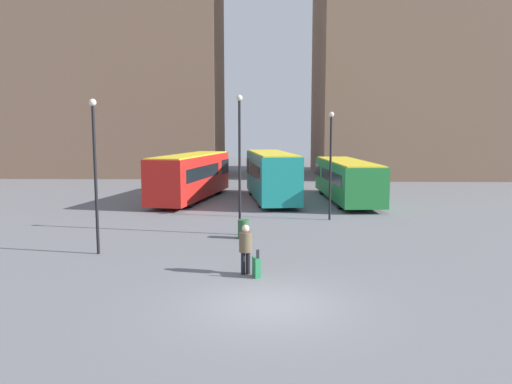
{
  "coord_description": "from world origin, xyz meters",
  "views": [
    {
      "loc": [
        -0.02,
        -13.38,
        4.81
      ],
      "look_at": [
        -0.66,
        13.04,
        1.57
      ],
      "focal_mm": 35.0,
      "sensor_mm": 36.0,
      "label": 1
    }
  ],
  "objects_px": {
    "bus_2": "(346,179)",
    "lamp_post_2": "(331,157)",
    "bus_0": "(192,175)",
    "traveler": "(246,245)",
    "lamp_post_0": "(240,155)",
    "trash_bin": "(244,229)",
    "bus_1": "(271,174)",
    "suitcase": "(257,267)",
    "lamp_post_1": "(95,165)"
  },
  "relations": [
    {
      "from": "traveler",
      "to": "trash_bin",
      "type": "bearing_deg",
      "value": -14.3
    },
    {
      "from": "lamp_post_0",
      "to": "trash_bin",
      "type": "height_order",
      "value": "lamp_post_0"
    },
    {
      "from": "bus_0",
      "to": "traveler",
      "type": "distance_m",
      "value": 18.85
    },
    {
      "from": "suitcase",
      "to": "lamp_post_0",
      "type": "relative_size",
      "value": 0.15
    },
    {
      "from": "bus_2",
      "to": "traveler",
      "type": "distance_m",
      "value": 18.98
    },
    {
      "from": "bus_2",
      "to": "lamp_post_2",
      "type": "bearing_deg",
      "value": 161.7
    },
    {
      "from": "lamp_post_0",
      "to": "lamp_post_1",
      "type": "bearing_deg",
      "value": -144.77
    },
    {
      "from": "traveler",
      "to": "lamp_post_1",
      "type": "height_order",
      "value": "lamp_post_1"
    },
    {
      "from": "bus_2",
      "to": "suitcase",
      "type": "bearing_deg",
      "value": 159.45
    },
    {
      "from": "traveler",
      "to": "lamp_post_2",
      "type": "relative_size",
      "value": 0.29
    },
    {
      "from": "lamp_post_2",
      "to": "trash_bin",
      "type": "height_order",
      "value": "lamp_post_2"
    },
    {
      "from": "traveler",
      "to": "trash_bin",
      "type": "xyz_separation_m",
      "value": [
        -0.34,
        5.65,
        -0.58
      ]
    },
    {
      "from": "trash_bin",
      "to": "suitcase",
      "type": "bearing_deg",
      "value": -83.16
    },
    {
      "from": "bus_2",
      "to": "trash_bin",
      "type": "distance_m",
      "value": 13.95
    },
    {
      "from": "bus_0",
      "to": "lamp_post_1",
      "type": "xyz_separation_m",
      "value": [
        -1.33,
        -15.62,
        1.78
      ]
    },
    {
      "from": "bus_0",
      "to": "lamp_post_0",
      "type": "bearing_deg",
      "value": -151.48
    },
    {
      "from": "lamp_post_0",
      "to": "lamp_post_1",
      "type": "relative_size",
      "value": 1.07
    },
    {
      "from": "bus_0",
      "to": "bus_2",
      "type": "xyz_separation_m",
      "value": [
        10.74,
        -0.32,
        -0.21
      ]
    },
    {
      "from": "bus_2",
      "to": "traveler",
      "type": "height_order",
      "value": "bus_2"
    },
    {
      "from": "lamp_post_0",
      "to": "trash_bin",
      "type": "distance_m",
      "value": 3.41
    },
    {
      "from": "lamp_post_0",
      "to": "trash_bin",
      "type": "xyz_separation_m",
      "value": [
        0.21,
        -0.8,
        -3.31
      ]
    },
    {
      "from": "bus_0",
      "to": "bus_2",
      "type": "distance_m",
      "value": 10.74
    },
    {
      "from": "bus_1",
      "to": "bus_2",
      "type": "relative_size",
      "value": 0.92
    },
    {
      "from": "traveler",
      "to": "lamp_post_1",
      "type": "bearing_deg",
      "value": 48.09
    },
    {
      "from": "bus_0",
      "to": "trash_bin",
      "type": "distance_m",
      "value": 13.38
    },
    {
      "from": "suitcase",
      "to": "traveler",
      "type": "bearing_deg",
      "value": 28.94
    },
    {
      "from": "traveler",
      "to": "lamp_post_0",
      "type": "bearing_deg",
      "value": -12.83
    },
    {
      "from": "bus_2",
      "to": "lamp_post_2",
      "type": "relative_size",
      "value": 1.99
    },
    {
      "from": "bus_1",
      "to": "lamp_post_0",
      "type": "distance_m",
      "value": 11.81
    },
    {
      "from": "suitcase",
      "to": "lamp_post_1",
      "type": "bearing_deg",
      "value": 46.7
    },
    {
      "from": "trash_bin",
      "to": "bus_1",
      "type": "bearing_deg",
      "value": 84.0
    },
    {
      "from": "lamp_post_1",
      "to": "trash_bin",
      "type": "relative_size",
      "value": 7.09
    },
    {
      "from": "lamp_post_0",
      "to": "traveler",
      "type": "bearing_deg",
      "value": -85.05
    },
    {
      "from": "bus_2",
      "to": "lamp_post_0",
      "type": "relative_size",
      "value": 1.81
    },
    {
      "from": "bus_2",
      "to": "lamp_post_1",
      "type": "distance_m",
      "value": 19.59
    },
    {
      "from": "bus_0",
      "to": "bus_1",
      "type": "bearing_deg",
      "value": -83.07
    },
    {
      "from": "bus_1",
      "to": "lamp_post_2",
      "type": "bearing_deg",
      "value": -164.62
    },
    {
      "from": "bus_0",
      "to": "bus_2",
      "type": "bearing_deg",
      "value": -82.03
    },
    {
      "from": "bus_2",
      "to": "lamp_post_2",
      "type": "height_order",
      "value": "lamp_post_2"
    },
    {
      "from": "lamp_post_2",
      "to": "trash_bin",
      "type": "relative_size",
      "value": 6.85
    },
    {
      "from": "lamp_post_0",
      "to": "bus_1",
      "type": "bearing_deg",
      "value": 82.54
    },
    {
      "from": "traveler",
      "to": "suitcase",
      "type": "relative_size",
      "value": 1.76
    },
    {
      "from": "bus_0",
      "to": "lamp_post_0",
      "type": "distance_m",
      "value": 12.65
    },
    {
      "from": "lamp_post_2",
      "to": "traveler",
      "type": "bearing_deg",
      "value": -111.41
    },
    {
      "from": "bus_2",
      "to": "trash_bin",
      "type": "relative_size",
      "value": 13.66
    },
    {
      "from": "bus_1",
      "to": "bus_0",
      "type": "bearing_deg",
      "value": 79.97
    },
    {
      "from": "suitcase",
      "to": "lamp_post_2",
      "type": "xyz_separation_m",
      "value": [
        3.73,
        10.82,
        3.08
      ]
    },
    {
      "from": "lamp_post_0",
      "to": "lamp_post_2",
      "type": "bearing_deg",
      "value": 40.75
    },
    {
      "from": "bus_1",
      "to": "trash_bin",
      "type": "height_order",
      "value": "bus_1"
    },
    {
      "from": "bus_2",
      "to": "trash_bin",
      "type": "bearing_deg",
      "value": 149.14
    }
  ]
}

